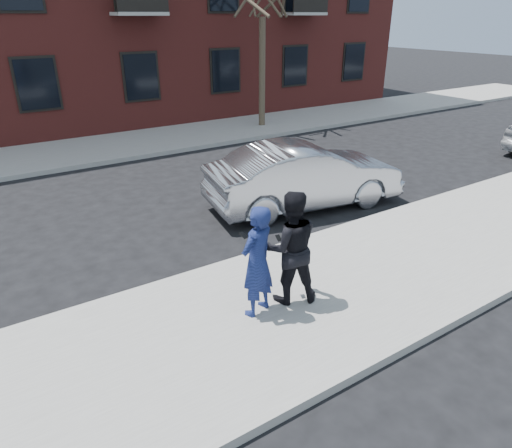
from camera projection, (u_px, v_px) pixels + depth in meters
ground at (382, 265)px, 8.89m from camera, size 100.00×100.00×0.00m
near_sidewalk at (393, 267)px, 8.67m from camera, size 50.00×3.50×0.15m
near_curb at (330, 232)px, 10.04m from camera, size 50.00×0.10×0.15m
far_sidewalk at (160, 140)px, 17.42m from camera, size 50.00×3.50×0.15m
far_curb at (180, 150)px, 16.05m from camera, size 50.00×0.10×0.15m
silver_sedan at (305, 176)px, 11.27m from camera, size 5.10×2.48×1.61m
man_hoodie at (257, 262)px, 6.87m from camera, size 0.76×0.63×1.80m
man_peacoat at (290, 247)px, 7.18m from camera, size 1.13×1.02×1.90m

